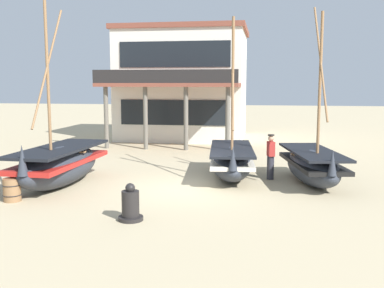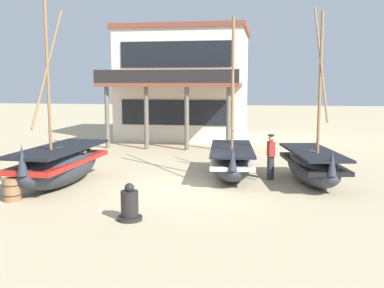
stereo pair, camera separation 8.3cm
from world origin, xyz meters
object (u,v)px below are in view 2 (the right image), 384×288
(fishing_boat_centre_large, at_px, (60,164))
(harbor_building_main, at_px, (185,84))
(fishing_boat_near_left, at_px, (313,165))
(capstan_winch, at_px, (130,206))
(fisherman_by_hull, at_px, (271,157))
(fishing_boat_far_right, at_px, (232,161))
(wooden_barrel, at_px, (12,190))

(fishing_boat_centre_large, relative_size, harbor_building_main, 0.66)
(fishing_boat_near_left, distance_m, capstan_winch, 7.33)
(fisherman_by_hull, bearing_deg, fishing_boat_centre_large, -163.16)
(fishing_boat_far_right, bearing_deg, wooden_barrel, -144.26)
(fishing_boat_far_right, bearing_deg, fishing_boat_near_left, -10.95)
(fishing_boat_centre_large, distance_m, fishing_boat_far_right, 6.26)
(fishing_boat_far_right, xyz_separation_m, wooden_barrel, (-6.31, -4.54, -0.30))
(wooden_barrel, relative_size, harbor_building_main, 0.07)
(fishing_boat_far_right, bearing_deg, fisherman_by_hull, -3.42)
(fishing_boat_far_right, relative_size, wooden_barrel, 8.43)
(capstan_winch, relative_size, wooden_barrel, 1.41)
(fishing_boat_centre_large, distance_m, fisherman_by_hull, 7.61)
(harbor_building_main, bearing_deg, fishing_boat_far_right, -71.74)
(fisherman_by_hull, distance_m, harbor_building_main, 13.77)
(harbor_building_main, bearing_deg, fishing_boat_near_left, -61.47)
(fishing_boat_near_left, distance_m, fishing_boat_centre_large, 8.92)
(fishing_boat_centre_large, bearing_deg, capstan_winch, -44.10)
(fisherman_by_hull, height_order, wooden_barrel, fisherman_by_hull)
(fishing_boat_near_left, height_order, harbor_building_main, harbor_building_main)
(harbor_building_main, bearing_deg, fishing_boat_centre_large, -97.00)
(fishing_boat_centre_large, bearing_deg, harbor_building_main, 83.00)
(fishing_boat_centre_large, relative_size, wooden_barrel, 8.85)
(fisherman_by_hull, bearing_deg, fishing_boat_near_left, -18.10)
(fishing_boat_near_left, distance_m, fishing_boat_far_right, 2.98)
(capstan_winch, height_order, wooden_barrel, capstan_winch)
(fishing_boat_centre_large, distance_m, wooden_barrel, 2.33)
(fishing_boat_far_right, distance_m, wooden_barrel, 7.78)
(harbor_building_main, bearing_deg, wooden_barrel, -97.70)
(fisherman_by_hull, distance_m, capstan_winch, 6.80)
(fishing_boat_near_left, bearing_deg, harbor_building_main, 118.53)
(fishing_boat_near_left, xyz_separation_m, harbor_building_main, (-6.96, 12.81, 2.86))
(capstan_winch, bearing_deg, fishing_boat_centre_large, 135.90)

